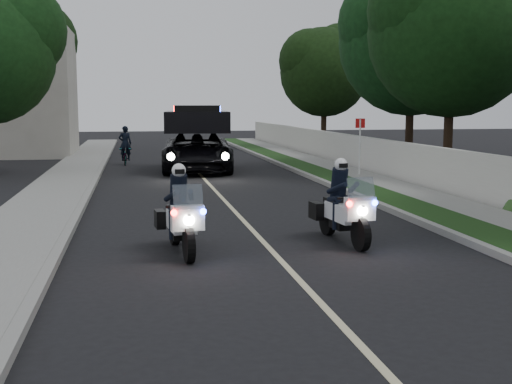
# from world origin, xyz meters

# --- Properties ---
(ground) EXTENTS (120.00, 120.00, 0.00)m
(ground) POSITION_xyz_m (0.00, 0.00, 0.00)
(ground) COLOR black
(ground) RESTS_ON ground
(curb_right) EXTENTS (0.20, 60.00, 0.15)m
(curb_right) POSITION_xyz_m (4.10, 10.00, 0.07)
(curb_right) COLOR gray
(curb_right) RESTS_ON ground
(grass_verge) EXTENTS (1.20, 60.00, 0.16)m
(grass_verge) POSITION_xyz_m (4.80, 10.00, 0.08)
(grass_verge) COLOR #193814
(grass_verge) RESTS_ON ground
(sidewalk_right) EXTENTS (1.40, 60.00, 0.16)m
(sidewalk_right) POSITION_xyz_m (6.10, 10.00, 0.08)
(sidewalk_right) COLOR gray
(sidewalk_right) RESTS_ON ground
(property_wall) EXTENTS (0.22, 60.00, 1.50)m
(property_wall) POSITION_xyz_m (7.10, 10.00, 0.75)
(property_wall) COLOR beige
(property_wall) RESTS_ON ground
(curb_left) EXTENTS (0.20, 60.00, 0.15)m
(curb_left) POSITION_xyz_m (-4.10, 10.00, 0.07)
(curb_left) COLOR gray
(curb_left) RESTS_ON ground
(sidewalk_left) EXTENTS (2.00, 60.00, 0.16)m
(sidewalk_left) POSITION_xyz_m (-5.20, 10.00, 0.08)
(sidewalk_left) COLOR gray
(sidewalk_left) RESTS_ON ground
(lane_marking) EXTENTS (0.12, 50.00, 0.01)m
(lane_marking) POSITION_xyz_m (0.00, 10.00, 0.00)
(lane_marking) COLOR #BFB78C
(lane_marking) RESTS_ON ground
(police_moto_left) EXTENTS (0.91, 2.11, 1.74)m
(police_moto_left) POSITION_xyz_m (-1.77, -0.47, 0.00)
(police_moto_left) COLOR white
(police_moto_left) RESTS_ON ground
(police_moto_right) EXTENTS (0.94, 2.15, 1.77)m
(police_moto_right) POSITION_xyz_m (1.63, -0.07, 0.00)
(police_moto_right) COLOR white
(police_moto_right) RESTS_ON ground
(police_suv) EXTENTS (3.41, 6.47, 3.04)m
(police_suv) POSITION_xyz_m (0.03, 15.49, 0.00)
(police_suv) COLOR black
(police_suv) RESTS_ON ground
(bicycle) EXTENTS (0.56, 1.57, 0.82)m
(bicycle) POSITION_xyz_m (-3.08, 19.17, 0.00)
(bicycle) COLOR black
(bicycle) RESTS_ON ground
(cyclist) EXTENTS (0.60, 0.41, 1.66)m
(cyclist) POSITION_xyz_m (-3.08, 19.17, 0.00)
(cyclist) COLOR black
(cyclist) RESTS_ON ground
(sign_post) EXTENTS (0.47, 0.47, 2.41)m
(sign_post) POSITION_xyz_m (6.00, 11.54, 0.00)
(sign_post) COLOR red
(sign_post) RESTS_ON ground
(tree_right_c) EXTENTS (6.61, 6.61, 10.90)m
(tree_right_c) POSITION_xyz_m (9.62, 11.44, 0.00)
(tree_right_c) COLOR #123510
(tree_right_c) RESTS_ON ground
(tree_right_d) EXTENTS (7.31, 7.31, 10.91)m
(tree_right_d) POSITION_xyz_m (9.72, 15.50, 0.00)
(tree_right_d) COLOR #143D16
(tree_right_d) RESTS_ON ground
(tree_right_e) EXTENTS (6.73, 6.73, 9.61)m
(tree_right_e) POSITION_xyz_m (9.52, 28.88, 0.00)
(tree_right_e) COLOR black
(tree_right_e) RESTS_ON ground
(tree_left_far) EXTENTS (8.22, 8.22, 10.69)m
(tree_left_far) POSITION_xyz_m (-9.56, 28.68, 0.00)
(tree_left_far) COLOR black
(tree_left_far) RESTS_ON ground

